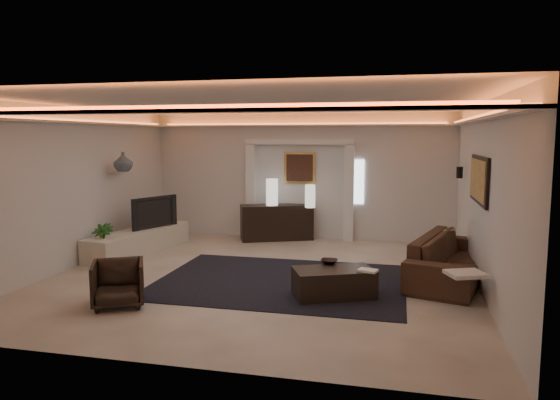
% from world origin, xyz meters
% --- Properties ---
extents(floor, '(7.00, 7.00, 0.00)m').
position_xyz_m(floor, '(0.00, 0.00, 0.00)').
color(floor, beige).
rests_on(floor, ground).
extents(ceiling, '(7.00, 7.00, 0.00)m').
position_xyz_m(ceiling, '(0.00, 0.00, 2.90)').
color(ceiling, white).
rests_on(ceiling, ground).
extents(wall_back, '(7.00, 0.00, 7.00)m').
position_xyz_m(wall_back, '(0.00, 3.50, 1.45)').
color(wall_back, silver).
rests_on(wall_back, ground).
extents(wall_front, '(7.00, 0.00, 7.00)m').
position_xyz_m(wall_front, '(0.00, -3.50, 1.45)').
color(wall_front, silver).
rests_on(wall_front, ground).
extents(wall_left, '(0.00, 7.00, 7.00)m').
position_xyz_m(wall_left, '(-3.50, 0.00, 1.45)').
color(wall_left, silver).
rests_on(wall_left, ground).
extents(wall_right, '(0.00, 7.00, 7.00)m').
position_xyz_m(wall_right, '(3.50, 0.00, 1.45)').
color(wall_right, silver).
rests_on(wall_right, ground).
extents(cove_soffit, '(7.00, 7.00, 0.04)m').
position_xyz_m(cove_soffit, '(0.00, 0.00, 2.62)').
color(cove_soffit, silver).
rests_on(cove_soffit, ceiling).
extents(daylight_slit, '(0.25, 0.03, 1.00)m').
position_xyz_m(daylight_slit, '(1.35, 3.48, 1.35)').
color(daylight_slit, white).
rests_on(daylight_slit, wall_back).
extents(area_rug, '(4.00, 3.00, 0.01)m').
position_xyz_m(area_rug, '(0.40, -0.20, 0.01)').
color(area_rug, black).
rests_on(area_rug, ground).
extents(pilaster_left, '(0.22, 0.20, 2.20)m').
position_xyz_m(pilaster_left, '(-1.15, 3.40, 1.10)').
color(pilaster_left, silver).
rests_on(pilaster_left, ground).
extents(pilaster_right, '(0.22, 0.20, 2.20)m').
position_xyz_m(pilaster_right, '(1.15, 3.40, 1.10)').
color(pilaster_right, silver).
rests_on(pilaster_right, ground).
extents(alcove_header, '(2.52, 0.20, 0.12)m').
position_xyz_m(alcove_header, '(0.00, 3.40, 2.25)').
color(alcove_header, silver).
rests_on(alcove_header, wall_back).
extents(painting_frame, '(0.74, 0.04, 0.74)m').
position_xyz_m(painting_frame, '(0.00, 3.47, 1.65)').
color(painting_frame, tan).
rests_on(painting_frame, wall_back).
extents(painting_canvas, '(0.62, 0.02, 0.62)m').
position_xyz_m(painting_canvas, '(0.00, 3.44, 1.65)').
color(painting_canvas, '#4C2D1E').
rests_on(painting_canvas, wall_back).
extents(art_panel_frame, '(0.04, 1.64, 0.74)m').
position_xyz_m(art_panel_frame, '(3.47, 0.30, 1.70)').
color(art_panel_frame, black).
rests_on(art_panel_frame, wall_right).
extents(art_panel_gold, '(0.02, 1.50, 0.62)m').
position_xyz_m(art_panel_gold, '(3.44, 0.30, 1.70)').
color(art_panel_gold, tan).
rests_on(art_panel_gold, wall_right).
extents(wall_sconce, '(0.12, 0.12, 0.22)m').
position_xyz_m(wall_sconce, '(3.38, 2.20, 1.68)').
color(wall_sconce, black).
rests_on(wall_sconce, wall_right).
extents(wall_niche, '(0.10, 0.55, 0.04)m').
position_xyz_m(wall_niche, '(-3.44, 1.40, 1.65)').
color(wall_niche, silver).
rests_on(wall_niche, wall_left).
extents(console, '(1.70, 1.11, 0.82)m').
position_xyz_m(console, '(-0.47, 3.14, 0.40)').
color(console, black).
rests_on(console, ground).
extents(lamp_left, '(0.34, 0.34, 0.60)m').
position_xyz_m(lamp_left, '(-0.57, 3.09, 1.09)').
color(lamp_left, white).
rests_on(lamp_left, console).
extents(lamp_right, '(0.29, 0.29, 0.50)m').
position_xyz_m(lamp_right, '(0.34, 2.91, 1.09)').
color(lamp_right, silver).
rests_on(lamp_right, console).
extents(media_ledge, '(1.13, 2.69, 0.49)m').
position_xyz_m(media_ledge, '(-2.90, 1.19, 0.22)').
color(media_ledge, beige).
rests_on(media_ledge, ground).
extents(tv, '(1.10, 0.60, 0.66)m').
position_xyz_m(tv, '(-2.81, 1.58, 0.78)').
color(tv, black).
rests_on(tv, media_ledge).
extents(figurine, '(0.20, 0.20, 0.42)m').
position_xyz_m(figurine, '(-2.72, 2.12, 0.64)').
color(figurine, '#432B1C').
rests_on(figurine, media_ledge).
extents(ginger_jar, '(0.39, 0.39, 0.39)m').
position_xyz_m(ginger_jar, '(-3.15, 1.11, 1.86)').
color(ginger_jar, '#3F4D63').
rests_on(ginger_jar, wall_niche).
extents(plant, '(0.45, 0.45, 0.74)m').
position_xyz_m(plant, '(-3.15, 0.28, 0.37)').
color(plant, '#225519').
rests_on(plant, ground).
extents(sofa, '(2.74, 1.69, 0.75)m').
position_xyz_m(sofa, '(3.15, 0.52, 0.37)').
color(sofa, '#3D2915').
rests_on(sofa, ground).
extents(throw_blanket, '(0.59, 0.54, 0.05)m').
position_xyz_m(throw_blanket, '(3.15, -1.14, 0.55)').
color(throw_blanket, beige).
rests_on(throw_blanket, sofa).
extents(throw_pillow, '(0.24, 0.37, 0.35)m').
position_xyz_m(throw_pillow, '(3.15, 1.28, 0.55)').
color(throw_pillow, tan).
rests_on(throw_pillow, sofa).
extents(coffee_table, '(1.32, 1.04, 0.43)m').
position_xyz_m(coffee_table, '(1.35, -0.80, 0.21)').
color(coffee_table, black).
rests_on(coffee_table, ground).
extents(bowl, '(0.26, 0.26, 0.06)m').
position_xyz_m(bowl, '(1.23, -0.48, 0.44)').
color(bowl, black).
rests_on(bowl, coffee_table).
extents(magazine, '(0.31, 0.26, 0.03)m').
position_xyz_m(magazine, '(1.84, -0.83, 0.42)').
color(magazine, white).
rests_on(magazine, coffee_table).
extents(armchair, '(0.94, 0.94, 0.64)m').
position_xyz_m(armchair, '(-1.55, -1.90, 0.32)').
color(armchair, '#2B231B').
rests_on(armchair, ground).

